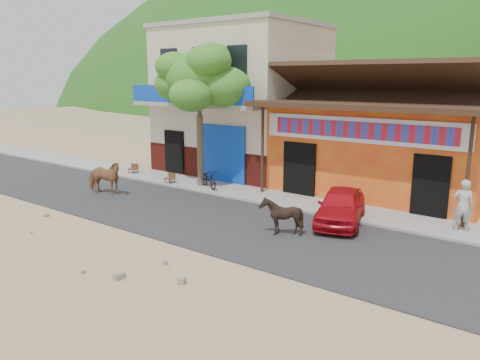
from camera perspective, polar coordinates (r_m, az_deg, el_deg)
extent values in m
plane|color=#9E825B|center=(13.31, -6.59, -8.34)|extent=(120.00, 120.00, 0.00)
cube|color=#28282B|center=(15.11, -0.03, -5.63)|extent=(60.00, 5.00, 0.04)
cube|color=gray|center=(17.90, 6.74, -2.69)|extent=(60.00, 2.00, 0.12)
cube|color=orange|center=(20.31, 17.52, 3.64)|extent=(8.00, 6.00, 3.60)
cube|color=beige|center=(23.69, 0.27, 9.53)|extent=(7.00, 6.00, 7.00)
imported|color=#9A653D|center=(19.67, -16.26, 0.29)|extent=(1.80, 1.25, 1.39)
imported|color=black|center=(14.15, 5.04, -4.39)|extent=(1.20, 1.11, 1.16)
imported|color=#B60D18|center=(15.53, 12.18, -3.11)|extent=(2.31, 3.64, 1.16)
imported|color=black|center=(19.77, -3.81, 0.18)|extent=(1.57, 1.18, 0.79)
imported|color=#BCBCBC|center=(15.65, 25.54, -2.80)|extent=(0.68, 0.57, 1.60)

